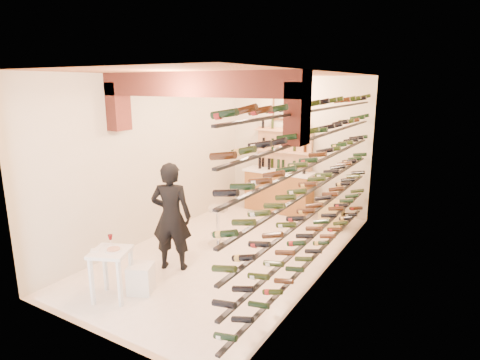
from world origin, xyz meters
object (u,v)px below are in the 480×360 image
(tasting_table, at_px, (111,259))
(crate_lower, at_px, (331,221))
(person, at_px, (171,217))
(white_stool, at_px, (141,278))
(wine_rack, at_px, (314,180))
(chrome_barstool, at_px, (218,223))
(back_counter, at_px, (279,190))

(tasting_table, distance_m, crate_lower, 4.84)
(person, bearing_deg, white_stool, 73.68)
(wine_rack, distance_m, chrome_barstool, 2.23)
(person, height_order, crate_lower, person)
(wine_rack, relative_size, tasting_table, 6.37)
(wine_rack, relative_size, person, 3.14)
(tasting_table, relative_size, crate_lower, 1.86)
(tasting_table, bearing_deg, chrome_barstool, 62.03)
(back_counter, bearing_deg, person, -92.96)
(wine_rack, relative_size, crate_lower, 11.87)
(white_stool, distance_m, person, 1.11)
(wine_rack, distance_m, crate_lower, 2.63)
(back_counter, relative_size, chrome_barstool, 2.23)
(wine_rack, distance_m, person, 2.38)
(person, bearing_deg, back_counter, -116.77)
(white_stool, height_order, person, person)
(back_counter, bearing_deg, tasting_table, -93.58)
(wine_rack, relative_size, white_stool, 13.27)
(tasting_table, height_order, crate_lower, tasting_table)
(tasting_table, distance_m, white_stool, 0.56)
(crate_lower, bearing_deg, back_counter, 163.08)
(wine_rack, xyz_separation_m, chrome_barstool, (-1.93, 0.14, -1.11))
(person, xyz_separation_m, chrome_barstool, (0.10, 1.22, -0.47))
(wine_rack, xyz_separation_m, person, (-2.02, -1.08, -0.64))
(wine_rack, relative_size, back_counter, 3.35)
(chrome_barstool, relative_size, crate_lower, 1.59)
(back_counter, relative_size, crate_lower, 3.54)
(person, bearing_deg, crate_lower, -140.74)
(tasting_table, height_order, person, person)
(back_counter, distance_m, white_stool, 4.60)
(person, xyz_separation_m, crate_lower, (1.67, 3.28, -0.76))
(white_stool, relative_size, chrome_barstool, 0.56)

